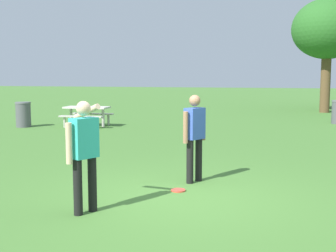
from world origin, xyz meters
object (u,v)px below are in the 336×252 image
at_px(person_thrower, 84,148).
at_px(person_catcher, 195,132).
at_px(picnic_table_near, 87,112).
at_px(tree_tall_left, 328,30).
at_px(frisbee, 178,190).
at_px(trash_can_beside_table, 23,114).

distance_m(person_thrower, person_catcher, 2.52).
relative_size(picnic_table_near, tree_tall_left, 0.29).
xyz_separation_m(person_thrower, tree_tall_left, (5.22, 18.77, 3.35)).
height_order(frisbee, tree_tall_left, tree_tall_left).
relative_size(person_thrower, tree_tall_left, 0.28).
xyz_separation_m(person_thrower, picnic_table_near, (-4.42, 9.95, -0.40)).
bearing_deg(person_thrower, frisbee, 54.51).
bearing_deg(tree_tall_left, trash_can_beside_table, -141.22).
height_order(person_thrower, person_catcher, same).
distance_m(person_catcher, picnic_table_near, 9.59).
xyz_separation_m(frisbee, trash_can_beside_table, (-7.78, 7.69, 0.47)).
bearing_deg(trash_can_beside_table, person_catcher, -41.40).
bearing_deg(trash_can_beside_table, person_thrower, -53.88).
relative_size(frisbee, trash_can_beside_table, 0.26).
bearing_deg(person_thrower, trash_can_beside_table, 126.12).
xyz_separation_m(person_thrower, person_catcher, (1.22, 2.20, -0.02)).
xyz_separation_m(picnic_table_near, trash_can_beside_table, (-2.29, -0.76, -0.08)).
distance_m(person_thrower, frisbee, 2.07).
bearing_deg(tree_tall_left, person_catcher, -103.55).
xyz_separation_m(trash_can_beside_table, tree_tall_left, (11.93, 9.58, 3.83)).
relative_size(person_catcher, picnic_table_near, 0.95).
bearing_deg(person_thrower, tree_tall_left, 74.47).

